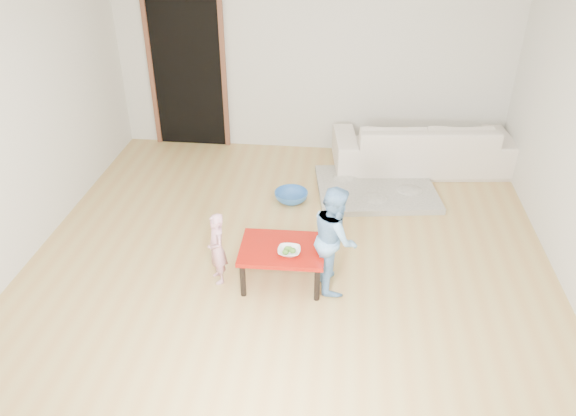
% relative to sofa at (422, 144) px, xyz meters
% --- Properties ---
extents(floor, '(5.00, 5.00, 0.01)m').
position_rel_sofa_xyz_m(floor, '(-1.43, -2.05, -0.32)').
color(floor, tan).
rests_on(floor, ground).
extents(back_wall, '(5.00, 0.02, 2.60)m').
position_rel_sofa_xyz_m(back_wall, '(-1.43, 0.45, 0.98)').
color(back_wall, silver).
rests_on(back_wall, floor).
extents(left_wall, '(0.02, 5.00, 2.60)m').
position_rel_sofa_xyz_m(left_wall, '(-3.93, -2.05, 0.98)').
color(left_wall, silver).
rests_on(left_wall, floor).
extents(doorway, '(1.02, 0.08, 2.11)m').
position_rel_sofa_xyz_m(doorway, '(-3.03, 0.43, 0.71)').
color(doorway, brown).
rests_on(doorway, back_wall).
extents(sofa, '(2.24, 1.10, 0.63)m').
position_rel_sofa_xyz_m(sofa, '(0.00, 0.00, 0.00)').
color(sofa, silver).
rests_on(sofa, floor).
extents(cushion, '(0.51, 0.47, 0.12)m').
position_rel_sofa_xyz_m(cushion, '(-0.36, -0.21, 0.16)').
color(cushion, orange).
rests_on(cushion, sofa).
extents(red_table, '(0.76, 0.58, 0.37)m').
position_rel_sofa_xyz_m(red_table, '(-1.45, -2.47, -0.13)').
color(red_table, '#941008').
rests_on(red_table, floor).
extents(bowl, '(0.20, 0.20, 0.05)m').
position_rel_sofa_xyz_m(bowl, '(-1.38, -2.56, 0.08)').
color(bowl, white).
rests_on(bowl, red_table).
extents(broccoli, '(0.12, 0.12, 0.06)m').
position_rel_sofa_xyz_m(broccoli, '(-1.38, -2.56, 0.09)').
color(broccoli, '#2D5919').
rests_on(broccoli, red_table).
extents(child_pink, '(0.27, 0.30, 0.69)m').
position_rel_sofa_xyz_m(child_pink, '(-2.03, -2.51, 0.03)').
color(child_pink, '#D76284').
rests_on(child_pink, floor).
extents(child_blue, '(0.46, 0.54, 0.99)m').
position_rel_sofa_xyz_m(child_blue, '(-0.99, -2.45, 0.18)').
color(child_blue, '#5798CA').
rests_on(child_blue, floor).
extents(basin, '(0.38, 0.38, 0.12)m').
position_rel_sofa_xyz_m(basin, '(-1.52, -1.02, -0.26)').
color(basin, '#2E66B0').
rests_on(basin, floor).
extents(blanket, '(1.49, 1.30, 0.07)m').
position_rel_sofa_xyz_m(blanket, '(-0.56, -0.68, -0.28)').
color(blanket, beige).
rests_on(blanket, floor).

